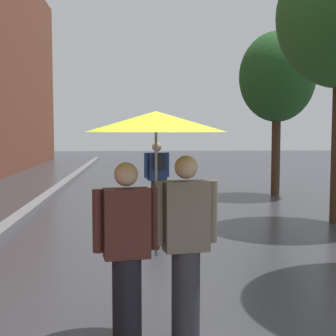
{
  "coord_description": "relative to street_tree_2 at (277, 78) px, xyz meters",
  "views": [
    {
      "loc": [
        -0.71,
        -3.71,
        1.93
      ],
      "look_at": [
        -0.21,
        3.44,
        1.35
      ],
      "focal_mm": 50.84,
      "sensor_mm": 36.0,
      "label": 1
    }
  ],
  "objects": [
    {
      "name": "couple_under_umbrella",
      "position": [
        -3.96,
        -9.55,
        -1.99
      ],
      "size": [
        1.24,
        1.24,
        2.09
      ],
      "color": "black",
      "rests_on": "ground"
    },
    {
      "name": "pedestrian_walking_midground",
      "position": [
        -3.66,
        -3.27,
        -2.56
      ],
      "size": [
        0.57,
        0.41,
        1.66
      ],
      "color": "#2D2D33",
      "rests_on": "ground"
    },
    {
      "name": "street_tree_2",
      "position": [
        0.0,
        0.0,
        0.0
      ],
      "size": [
        2.2,
        2.2,
        4.78
      ],
      "color": "#473323",
      "rests_on": "ground"
    },
    {
      "name": "kerb_strip",
      "position": [
        -6.64,
        -0.0,
        -3.38
      ],
      "size": [
        0.3,
        36.0,
        0.12
      ],
      "primitive_type": "cube",
      "color": "slate",
      "rests_on": "ground"
    }
  ]
}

